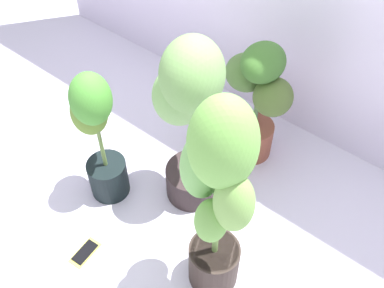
{
  "coord_description": "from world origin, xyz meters",
  "views": [
    {
      "loc": [
        0.78,
        -0.85,
        1.78
      ],
      "look_at": [
        0.01,
        0.12,
        0.39
      ],
      "focal_mm": 41.91,
      "sensor_mm": 36.0,
      "label": 1
    }
  ],
  "objects_px": {
    "potted_plant_back_center": "(257,96)",
    "cell_phone": "(85,252)",
    "potted_plant_front_left": "(97,133)",
    "potted_plant_front_right": "(217,198)",
    "potted_plant_center": "(188,112)"
  },
  "relations": [
    {
      "from": "potted_plant_back_center",
      "to": "cell_phone",
      "type": "distance_m",
      "value": 1.04
    },
    {
      "from": "potted_plant_back_center",
      "to": "cell_phone",
      "type": "xyz_separation_m",
      "value": [
        -0.23,
        -0.94,
        -0.37
      ]
    },
    {
      "from": "potted_plant_front_left",
      "to": "cell_phone",
      "type": "bearing_deg",
      "value": -61.65
    },
    {
      "from": "potted_plant_front_right",
      "to": "potted_plant_back_center",
      "type": "xyz_separation_m",
      "value": [
        -0.26,
        0.68,
        -0.19
      ]
    },
    {
      "from": "potted_plant_front_right",
      "to": "cell_phone",
      "type": "xyz_separation_m",
      "value": [
        -0.49,
        -0.26,
        -0.56
      ]
    },
    {
      "from": "potted_plant_front_right",
      "to": "cell_phone",
      "type": "bearing_deg",
      "value": -152.11
    },
    {
      "from": "potted_plant_center",
      "to": "cell_phone",
      "type": "bearing_deg",
      "value": -103.63
    },
    {
      "from": "potted_plant_front_left",
      "to": "potted_plant_back_center",
      "type": "xyz_separation_m",
      "value": [
        0.4,
        0.63,
        -0.01
      ]
    },
    {
      "from": "potted_plant_front_left",
      "to": "cell_phone",
      "type": "height_order",
      "value": "potted_plant_front_left"
    },
    {
      "from": "cell_phone",
      "to": "potted_plant_front_left",
      "type": "bearing_deg",
      "value": 113.21
    },
    {
      "from": "potted_plant_front_left",
      "to": "cell_phone",
      "type": "relative_size",
      "value": 4.77
    },
    {
      "from": "potted_plant_center",
      "to": "potted_plant_front_right",
      "type": "distance_m",
      "value": 0.47
    },
    {
      "from": "potted_plant_front_right",
      "to": "potted_plant_center",
      "type": "bearing_deg",
      "value": 140.47
    },
    {
      "from": "potted_plant_center",
      "to": "potted_plant_front_right",
      "type": "relative_size",
      "value": 0.88
    },
    {
      "from": "potted_plant_center",
      "to": "cell_phone",
      "type": "distance_m",
      "value": 0.77
    }
  ]
}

